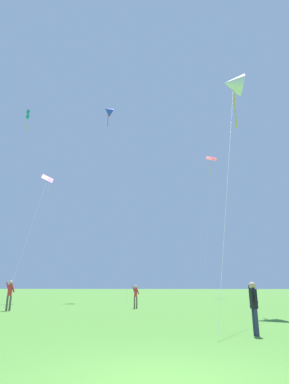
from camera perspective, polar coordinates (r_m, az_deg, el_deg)
name	(u,v)px	position (r m, az deg, el deg)	size (l,w,h in m)	color
ground_plane	(163,381)	(5.90, 3.30, -30.25)	(400.00, 400.00, 0.00)	#4C8433
kite_pink_low	(46,184)	(35.42, -16.88, 1.40)	(1.82, 9.59, 13.01)	pink
kite_teal_box	(28,117)	(48.03, -19.84, 12.34)	(2.73, 6.19, 24.65)	teal
kite_white_distant	(233,84)	(26.36, 15.30, 17.77)	(4.63, 12.71, 16.87)	white
kite_blue_delta	(108,111)	(44.18, -6.36, 13.94)	(4.49, 6.44, 24.39)	blue
kite_red_high	(211,165)	(52.94, 11.60, 4.70)	(4.34, 11.71, 21.94)	red
person_in_blue_jacket	(254,303)	(11.12, 18.63, -17.97)	(0.21, 0.51, 1.57)	#2D3351
person_child_small	(10,292)	(22.54, -22.57, -15.97)	(0.58, 0.25, 1.79)	#665B4C
person_with_spool	(136,294)	(23.18, -1.57, -17.53)	(0.49, 0.21, 1.52)	#665B4C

